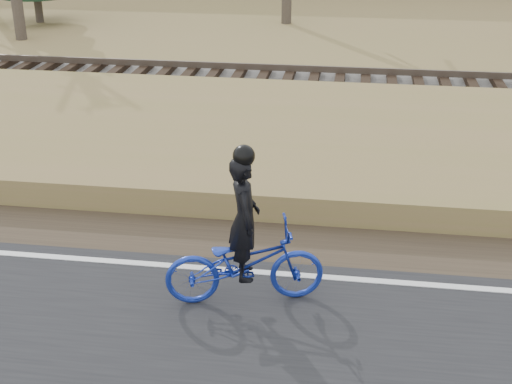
# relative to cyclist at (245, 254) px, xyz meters

# --- Properties ---
(embankment) EXTENTS (120.00, 5.00, 0.44)m
(embankment) POSITION_rel_cyclist_xyz_m (-5.17, 4.67, -0.48)
(embankment) COLOR olive
(embankment) RESTS_ON ground
(ballast) EXTENTS (120.00, 3.00, 0.45)m
(ballast) POSITION_rel_cyclist_xyz_m (-5.17, 8.47, -0.48)
(ballast) COLOR slate
(ballast) RESTS_ON ground
(railroad) EXTENTS (120.00, 2.40, 0.29)m
(railroad) POSITION_rel_cyclist_xyz_m (-5.17, 8.47, -0.18)
(railroad) COLOR black
(railroad) RESTS_ON ballast
(cyclist) EXTENTS (2.06, 1.14, 2.05)m
(cyclist) POSITION_rel_cyclist_xyz_m (0.00, 0.00, 0.00)
(cyclist) COLOR #162B99
(cyclist) RESTS_ON road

